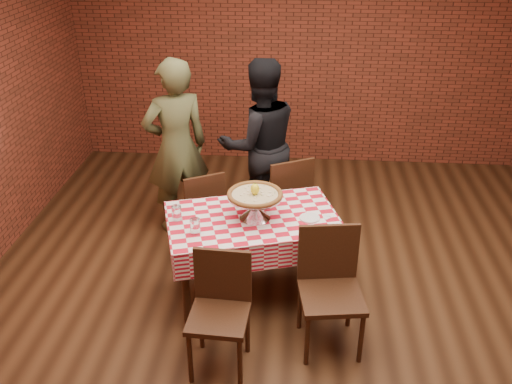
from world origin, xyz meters
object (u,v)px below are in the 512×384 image
Objects in this scene: table at (253,257)px; chair_far_right at (282,197)px; pizza at (255,195)px; chair_far_left at (200,210)px; diner_olive at (176,147)px; condiment_caddy at (252,194)px; water_glass_left at (195,226)px; pizza_stand at (255,207)px; chair_near_left at (219,318)px; diner_black at (260,144)px; chair_near_right at (331,295)px; water_glass_right at (177,213)px.

chair_far_right is at bearing 77.29° from table.
pizza is 0.48× the size of chair_far_right.
chair_far_left is 0.67m from diner_olive.
condiment_caddy is at bearing 106.73° from diner_olive.
water_glass_left is 0.93× the size of condiment_caddy.
chair_near_left is (-0.18, -0.86, -0.41)m from pizza_stand.
pizza_stand is (0.02, -0.00, 0.48)m from table.
pizza_stand is at bearing 0.00° from pizza.
pizza_stand reaches higher than chair_near_left.
pizza_stand reaches higher than water_glass_left.
table is at bearing 99.29° from diner_olive.
diner_black is (-0.06, 1.26, -0.10)m from pizza.
diner_olive is (-0.86, 1.07, -0.08)m from pizza.
chair_far_right reaches higher than chair_far_left.
condiment_caddy is 1.21m from chair_near_left.
chair_far_left is 0.50× the size of diner_black.
condiment_caddy is 0.79m from chair_far_right.
chair_far_right is at bearing 143.50° from diner_olive.
water_glass_left is 0.14× the size of chair_near_left.
chair_near_right is 0.53× the size of diner_olive.
diner_black reaches higher than chair_far_left.
pizza_stand is 0.49× the size of chair_far_right.
water_glass_left and water_glass_right have the same top height.
table is at bearing 101.38° from chair_far_left.
pizza is 0.51× the size of chair_far_left.
diner_black reaches higher than table.
diner_black is at bearing 101.65° from chair_near_right.
chair_near_left is 0.95× the size of chair_near_right.
condiment_caddy is at bearing 99.60° from pizza.
table is 0.86m from chair_far_left.
diner_olive reaches higher than pizza_stand.
condiment_caddy is (0.57, 0.36, 0.00)m from water_glass_right.
water_glass_left is at bearing -146.56° from table.
diner_black reaches higher than water_glass_right.
condiment_caddy is at bearing 115.14° from chair_far_left.
table is 3.00× the size of pizza_stand.
chair_far_right reaches higher than water_glass_right.
table is 1.56× the size of chair_far_left.
pizza is 0.25× the size of diner_olive.
chair_far_left is at bearing 86.95° from water_glass_right.
pizza is 0.25× the size of diner_black.
diner_olive reaches higher than water_glass_left.
pizza_stand is 0.52× the size of chair_far_left.
chair_near_left is at bearing -126.60° from condiment_caddy.
pizza reaches higher than condiment_caddy.
table is 11.07× the size of water_glass_right.
chair_far_right is at bearing 78.42° from pizza.
chair_near_right is 2.24m from diner_olive.
water_glass_right is at bearing 45.77° from diner_black.
pizza is at bearing 51.00° from chair_far_right.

